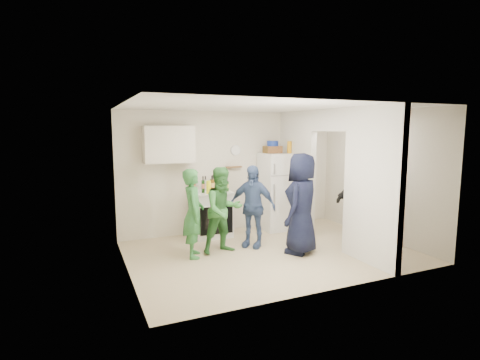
% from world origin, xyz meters
% --- Properties ---
extents(floor, '(4.80, 4.80, 0.00)m').
position_xyz_m(floor, '(0.00, 0.00, 0.00)').
color(floor, tan).
rests_on(floor, ground).
extents(wall_back, '(4.80, 0.00, 4.80)m').
position_xyz_m(wall_back, '(0.00, 1.70, 1.25)').
color(wall_back, silver).
rests_on(wall_back, floor).
extents(wall_front, '(4.80, 0.00, 4.80)m').
position_xyz_m(wall_front, '(0.00, -1.70, 1.25)').
color(wall_front, silver).
rests_on(wall_front, floor).
extents(wall_left, '(0.00, 3.40, 3.40)m').
position_xyz_m(wall_left, '(-2.40, 0.00, 1.25)').
color(wall_left, silver).
rests_on(wall_left, floor).
extents(wall_right, '(0.00, 3.40, 3.40)m').
position_xyz_m(wall_right, '(2.40, 0.00, 1.25)').
color(wall_right, silver).
rests_on(wall_right, floor).
extents(ceiling, '(4.80, 4.80, 0.00)m').
position_xyz_m(ceiling, '(0.00, 0.00, 2.50)').
color(ceiling, white).
rests_on(ceiling, wall_back).
extents(partition_pier_back, '(0.12, 1.20, 2.50)m').
position_xyz_m(partition_pier_back, '(1.20, 1.10, 1.25)').
color(partition_pier_back, silver).
rests_on(partition_pier_back, floor).
extents(partition_pier_front, '(0.12, 1.20, 2.50)m').
position_xyz_m(partition_pier_front, '(1.20, -1.10, 1.25)').
color(partition_pier_front, silver).
rests_on(partition_pier_front, floor).
extents(partition_header, '(0.12, 1.00, 0.40)m').
position_xyz_m(partition_header, '(1.20, 0.00, 2.30)').
color(partition_header, silver).
rests_on(partition_header, partition_pier_back).
extents(stove, '(0.76, 0.64, 0.91)m').
position_xyz_m(stove, '(-0.62, 1.37, 0.46)').
color(stove, white).
rests_on(stove, floor).
extents(upper_cabinet, '(0.95, 0.34, 0.70)m').
position_xyz_m(upper_cabinet, '(-1.40, 1.52, 1.85)').
color(upper_cabinet, silver).
rests_on(upper_cabinet, wall_back).
extents(fridge, '(0.67, 0.65, 1.64)m').
position_xyz_m(fridge, '(0.88, 1.34, 0.82)').
color(fridge, white).
rests_on(fridge, floor).
extents(wicker_basket, '(0.35, 0.25, 0.15)m').
position_xyz_m(wicker_basket, '(0.78, 1.39, 1.71)').
color(wicker_basket, brown).
rests_on(wicker_basket, fridge).
extents(blue_bowl, '(0.24, 0.24, 0.11)m').
position_xyz_m(blue_bowl, '(0.78, 1.39, 1.84)').
color(blue_bowl, navy).
rests_on(blue_bowl, wicker_basket).
extents(yellow_cup_stack_top, '(0.09, 0.09, 0.25)m').
position_xyz_m(yellow_cup_stack_top, '(1.10, 1.24, 1.76)').
color(yellow_cup_stack_top, '#FAAD15').
rests_on(yellow_cup_stack_top, fridge).
extents(wall_clock, '(0.22, 0.02, 0.22)m').
position_xyz_m(wall_clock, '(0.05, 1.68, 1.70)').
color(wall_clock, white).
rests_on(wall_clock, wall_back).
extents(spice_shelf, '(0.35, 0.08, 0.03)m').
position_xyz_m(spice_shelf, '(0.00, 1.65, 1.35)').
color(spice_shelf, olive).
rests_on(spice_shelf, wall_back).
extents(nook_window, '(0.03, 0.70, 0.80)m').
position_xyz_m(nook_window, '(2.38, 0.20, 1.65)').
color(nook_window, black).
rests_on(nook_window, wall_right).
extents(nook_window_frame, '(0.04, 0.76, 0.86)m').
position_xyz_m(nook_window_frame, '(2.36, 0.20, 1.65)').
color(nook_window_frame, white).
rests_on(nook_window_frame, wall_right).
extents(nook_valance, '(0.04, 0.82, 0.18)m').
position_xyz_m(nook_valance, '(2.34, 0.20, 2.00)').
color(nook_valance, white).
rests_on(nook_valance, wall_right).
extents(yellow_cup_stack_stove, '(0.09, 0.09, 0.25)m').
position_xyz_m(yellow_cup_stack_stove, '(-0.74, 1.15, 1.04)').
color(yellow_cup_stack_stove, '#FCFF15').
rests_on(yellow_cup_stack_stove, stove).
extents(red_cup, '(0.09, 0.09, 0.12)m').
position_xyz_m(red_cup, '(-0.40, 1.17, 0.97)').
color(red_cup, red).
rests_on(red_cup, stove).
extents(person_green_left, '(0.49, 0.62, 1.49)m').
position_xyz_m(person_green_left, '(-1.29, 0.33, 0.75)').
color(person_green_left, '#307943').
rests_on(person_green_left, floor).
extents(person_green_center, '(0.79, 0.65, 1.50)m').
position_xyz_m(person_green_center, '(-0.75, 0.34, 0.75)').
color(person_green_center, '#387834').
rests_on(person_green_center, floor).
extents(person_denim, '(0.87, 0.89, 1.50)m').
position_xyz_m(person_denim, '(-0.15, 0.44, 0.75)').
color(person_denim, '#38497C').
rests_on(person_denim, floor).
extents(person_navy, '(1.01, 0.95, 1.74)m').
position_xyz_m(person_navy, '(0.48, -0.21, 0.87)').
color(person_navy, black).
rests_on(person_navy, floor).
extents(person_nook, '(0.98, 1.37, 1.93)m').
position_xyz_m(person_nook, '(2.10, 0.05, 0.97)').
color(person_nook, black).
rests_on(person_nook, floor).
extents(bottle_a, '(0.08, 0.08, 0.27)m').
position_xyz_m(bottle_a, '(-0.91, 1.48, 1.04)').
color(bottle_a, brown).
rests_on(bottle_a, stove).
extents(bottle_b, '(0.06, 0.06, 0.32)m').
position_xyz_m(bottle_b, '(-0.80, 1.30, 1.07)').
color(bottle_b, '#184216').
rests_on(bottle_b, stove).
extents(bottle_c, '(0.07, 0.07, 0.30)m').
position_xyz_m(bottle_c, '(-0.68, 1.50, 1.06)').
color(bottle_c, silver).
rests_on(bottle_c, stove).
extents(bottle_d, '(0.08, 0.08, 0.33)m').
position_xyz_m(bottle_d, '(-0.59, 1.33, 1.07)').
color(bottle_d, '#593C0F').
rests_on(bottle_d, stove).
extents(bottle_e, '(0.07, 0.07, 0.30)m').
position_xyz_m(bottle_e, '(-0.50, 1.56, 1.06)').
color(bottle_e, '#A9B2BB').
rests_on(bottle_e, stove).
extents(bottle_f, '(0.08, 0.08, 0.25)m').
position_xyz_m(bottle_f, '(-0.43, 1.39, 1.04)').
color(bottle_f, '#133616').
rests_on(bottle_f, stove).
extents(bottle_g, '(0.06, 0.06, 0.33)m').
position_xyz_m(bottle_g, '(-0.37, 1.52, 1.07)').
color(bottle_g, olive).
rests_on(bottle_g, stove).
extents(bottle_h, '(0.06, 0.06, 0.31)m').
position_xyz_m(bottle_h, '(-0.93, 1.25, 1.07)').
color(bottle_h, silver).
rests_on(bottle_h, stove).
extents(bottle_i, '(0.08, 0.08, 0.30)m').
position_xyz_m(bottle_i, '(-0.56, 1.46, 1.06)').
color(bottle_i, '#633411').
rests_on(bottle_i, stove).
extents(bottle_j, '(0.07, 0.07, 0.27)m').
position_xyz_m(bottle_j, '(-0.31, 1.27, 1.04)').
color(bottle_j, '#205E21').
rests_on(bottle_j, stove).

